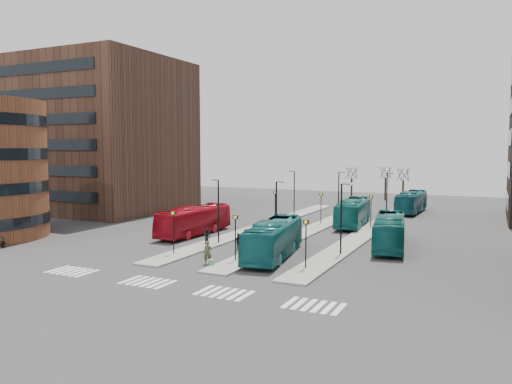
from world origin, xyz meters
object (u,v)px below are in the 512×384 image
at_px(commuter_b, 238,241).
at_px(commuter_c, 265,241).
at_px(red_bus, 194,220).
at_px(commuter_a, 207,237).
at_px(traveller, 208,253).
at_px(teal_bus_a, 274,239).
at_px(teal_bus_d, 411,202).
at_px(suitcase, 211,263).
at_px(teal_bus_b, 353,212).
at_px(teal_bus_c, 390,231).
at_px(bicycle_far, 1,242).
at_px(bicycle_mid, 0,242).

height_order(commuter_b, commuter_c, commuter_b).
distance_m(red_bus, commuter_a, 6.04).
bearing_deg(traveller, commuter_a, 93.78).
xyz_separation_m(teal_bus_a, teal_bus_d, (6.06, 35.18, -0.04)).
bearing_deg(commuter_c, commuter_a, -83.75).
xyz_separation_m(suitcase, teal_bus_b, (4.64, 25.09, 1.31)).
bearing_deg(teal_bus_c, bicycle_far, -164.17).
xyz_separation_m(teal_bus_d, traveller, (-9.75, -39.80, -0.60)).
bearing_deg(bicycle_mid, teal_bus_a, -60.97).
bearing_deg(teal_bus_b, red_bus, -141.15).
distance_m(traveller, bicycle_mid, 21.15).
height_order(teal_bus_a, teal_bus_d, teal_bus_a).
relative_size(teal_bus_a, teal_bus_c, 1.02).
bearing_deg(commuter_c, commuter_b, -55.23).
bearing_deg(suitcase, traveller, 116.86).
height_order(traveller, bicycle_far, traveller).
bearing_deg(teal_bus_a, bicycle_mid, -173.42).
xyz_separation_m(teal_bus_d, commuter_b, (-10.19, -33.73, -0.77)).
height_order(red_bus, teal_bus_d, teal_bus_d).
distance_m(teal_bus_c, commuter_b, 13.97).
height_order(teal_bus_c, commuter_c, teal_bus_c).
distance_m(teal_bus_b, teal_bus_c, 13.28).
relative_size(teal_bus_d, bicycle_far, 6.84).
xyz_separation_m(bicycle_mid, bicycle_far, (0.00, 0.14, -0.09)).
bearing_deg(teal_bus_a, teal_bus_c, 36.65).
height_order(red_bus, commuter_b, red_bus).
height_order(red_bus, traveller, red_bus).
xyz_separation_m(traveller, commuter_a, (-4.12, 6.75, -0.12)).
distance_m(suitcase, teal_bus_c, 17.48).
height_order(teal_bus_c, traveller, teal_bus_c).
bearing_deg(teal_bus_d, teal_bus_a, -97.49).
height_order(red_bus, teal_bus_c, teal_bus_c).
xyz_separation_m(suitcase, teal_bus_c, (11.07, 13.47, 1.27)).
bearing_deg(bicycle_far, suitcase, -75.74).
relative_size(red_bus, commuter_a, 6.79).
height_order(teal_bus_a, bicycle_far, teal_bus_a).
bearing_deg(commuter_a, traveller, 139.57).
xyz_separation_m(teal_bus_c, commuter_a, (-15.83, -6.16, -0.73)).
relative_size(red_bus, teal_bus_a, 0.97).
xyz_separation_m(red_bus, teal_bus_d, (18.04, 28.73, 0.00)).
bearing_deg(traveller, bicycle_far, 158.56).
relative_size(red_bus, bicycle_far, 6.83).
distance_m(red_bus, commuter_c, 10.48).
bearing_deg(bicycle_mid, commuter_a, -48.38).
height_order(teal_bus_a, teal_bus_c, teal_bus_a).
height_order(bicycle_mid, bicycle_far, bicycle_mid).
bearing_deg(teal_bus_a, suitcase, -129.74).
relative_size(red_bus, bicycle_mid, 6.50).
bearing_deg(suitcase, bicycle_mid, 162.71).
distance_m(teal_bus_d, commuter_b, 35.25).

